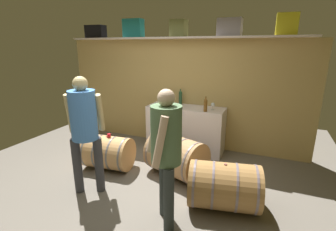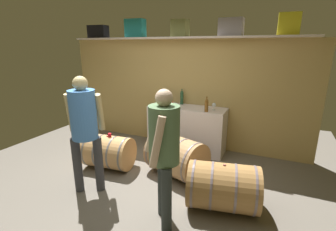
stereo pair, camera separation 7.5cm
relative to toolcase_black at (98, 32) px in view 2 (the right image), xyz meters
name	(u,v)px [view 2 (the right image)]	position (x,y,z in m)	size (l,w,h in m)	color
ground_plane	(146,176)	(1.89, -1.42, -2.33)	(6.29, 7.39, 0.02)	#696359
back_wall_panel	(181,93)	(1.89, 0.15, -1.24)	(5.09, 0.10, 2.15)	tan
high_shelf_board	(179,38)	(1.89, 0.00, -0.15)	(4.68, 0.40, 0.03)	silver
toolcase_black	(98,32)	(0.00, 0.00, 0.00)	(0.41, 0.23, 0.27)	black
toolcase_teal	(135,28)	(0.94, 0.00, 0.05)	(0.39, 0.21, 0.36)	teal
toolcase_olive	(180,28)	(1.91, 0.00, 0.02)	(0.29, 0.25, 0.31)	olive
toolcase_grey	(231,27)	(2.85, 0.00, 0.02)	(0.40, 0.25, 0.30)	gray
toolcase_yellow	(289,24)	(3.75, 0.00, 0.04)	(0.32, 0.21, 0.34)	yellow
work_cabinet	(187,129)	(2.15, -0.17, -1.88)	(1.50, 0.53, 0.88)	white
wine_bottle_green	(182,97)	(1.96, 0.01, -1.29)	(0.06, 0.06, 0.31)	#265233
wine_bottle_dark	(168,97)	(1.65, 0.01, -1.31)	(0.07, 0.07, 0.27)	black
wine_bottle_amber	(206,105)	(2.57, -0.36, -1.31)	(0.07, 0.07, 0.28)	brown
wine_glass	(214,105)	(2.67, -0.20, -1.34)	(0.07, 0.07, 0.14)	white
red_funnel	(172,102)	(1.83, -0.19, -1.37)	(0.11, 0.11, 0.13)	red
wine_barrel_near	(109,152)	(1.18, -1.42, -2.03)	(0.85, 0.63, 0.58)	tan
wine_barrel_far	(223,187)	(3.19, -1.74, -2.01)	(0.98, 0.76, 0.62)	#A1743F
wine_barrel_flank	(176,156)	(2.34, -1.19, -1.99)	(1.05, 0.90, 0.66)	tan
tasting_cup	(110,135)	(1.22, -1.42, -1.72)	(0.06, 0.06, 0.05)	red
winemaker_pouring	(84,123)	(1.35, -2.10, -1.30)	(0.53, 0.49, 1.65)	#34343A
visitor_tasting	(164,145)	(2.62, -2.28, -1.34)	(0.47, 0.50, 1.60)	#2C3333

